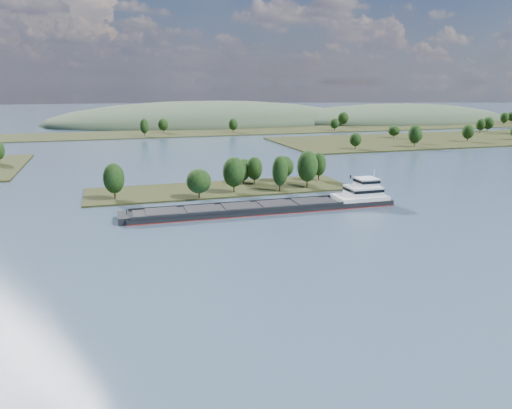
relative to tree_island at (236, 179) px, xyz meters
name	(u,v)px	position (x,y,z in m)	size (l,w,h in m)	color
ground	(269,234)	(-5.84, -57.96, -4.40)	(1800.00, 1800.00, 0.00)	#34445A
tree_island	(236,179)	(0.00, 0.00, 0.00)	(100.00, 33.45, 15.60)	black
right_bank	(491,137)	(225.78, 121.54, -3.34)	(320.00, 90.00, 15.36)	black
back_shoreline	(169,133)	(2.27, 221.84, -3.74)	(900.00, 60.00, 14.65)	black
hill_east	(397,121)	(254.16, 292.04, -4.40)	(260.00, 140.00, 36.00)	#354731
hill_west	(208,123)	(54.16, 322.04, -4.40)	(320.00, 160.00, 44.00)	#354731
cargo_barge	(281,205)	(6.28, -33.70, -2.88)	(89.46, 11.78, 12.08)	black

